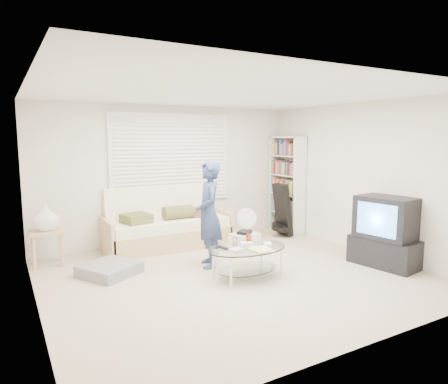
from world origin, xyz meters
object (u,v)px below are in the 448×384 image
futon_sofa (167,227)px  tv_unit (385,233)px  coffee_table (248,253)px  bookshelf (287,185)px

futon_sofa → tv_unit: futon_sofa is taller
tv_unit → coffee_table: 2.16m
bookshelf → coffee_table: 3.01m
tv_unit → coffee_table: bearing=164.6°
futon_sofa → tv_unit: (2.45, -2.62, 0.16)m
bookshelf → tv_unit: 2.57m
futon_sofa → bookshelf: 2.65m
bookshelf → coffee_table: (-2.21, -1.95, -0.62)m
futon_sofa → coffee_table: bearing=-79.8°
futon_sofa → bookshelf: bookshelf is taller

